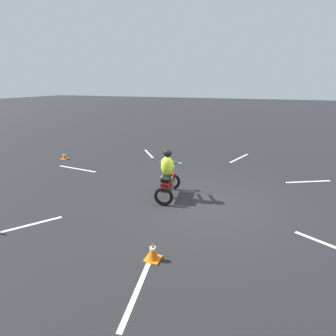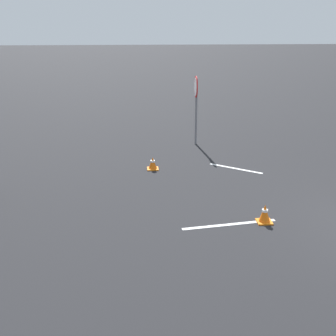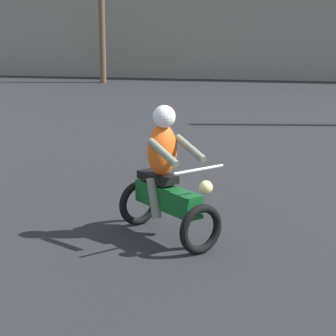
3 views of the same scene
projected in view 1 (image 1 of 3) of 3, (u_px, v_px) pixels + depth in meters
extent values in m
plane|color=black|center=(207.00, 204.00, 8.10)|extent=(120.00, 120.00, 0.00)
torus|color=black|center=(172.00, 181.00, 9.15)|extent=(0.61, 0.19, 0.60)
torus|color=black|center=(164.00, 196.00, 7.94)|extent=(0.61, 0.19, 0.60)
cube|color=maroon|center=(168.00, 182.00, 8.48)|extent=(0.41, 1.12, 0.28)
cube|color=black|center=(167.00, 178.00, 8.21)|extent=(0.34, 0.59, 0.10)
cylinder|color=silver|center=(172.00, 163.00, 8.89)|extent=(0.70, 0.14, 0.04)
sphere|color=#F2E08C|center=(172.00, 167.00, 9.07)|extent=(0.18, 0.18, 0.16)
ellipsoid|color=#D8F233|center=(167.00, 166.00, 8.19)|extent=(0.44, 0.34, 0.64)
cylinder|color=slate|center=(175.00, 162.00, 8.41)|extent=(0.17, 0.55, 0.27)
cylinder|color=slate|center=(163.00, 162.00, 8.49)|extent=(0.17, 0.55, 0.27)
cylinder|color=slate|center=(172.00, 183.00, 8.36)|extent=(0.16, 0.26, 0.51)
cylinder|color=slate|center=(163.00, 183.00, 8.42)|extent=(0.16, 0.26, 0.51)
sphere|color=black|center=(167.00, 153.00, 8.10)|extent=(0.32, 0.32, 0.28)
cube|color=orange|center=(153.00, 259.00, 5.57)|extent=(0.32, 0.32, 0.03)
cone|color=orange|center=(153.00, 251.00, 5.50)|extent=(0.24, 0.24, 0.37)
cylinder|color=white|center=(153.00, 248.00, 5.49)|extent=(0.13, 0.13, 0.05)
cube|color=orange|center=(65.00, 159.00, 12.92)|extent=(0.32, 0.32, 0.03)
cone|color=orange|center=(64.00, 156.00, 12.88)|extent=(0.24, 0.24, 0.29)
cylinder|color=white|center=(64.00, 155.00, 12.86)|extent=(0.13, 0.13, 0.05)
cube|color=silver|center=(77.00, 169.00, 11.46)|extent=(2.03, 0.26, 0.01)
cube|color=silver|center=(29.00, 225.00, 6.91)|extent=(1.05, 1.38, 0.01)
cube|color=silver|center=(140.00, 285.00, 4.87)|extent=(0.43, 2.06, 0.01)
cube|color=silver|center=(333.00, 246.00, 6.01)|extent=(1.55, 0.84, 0.01)
cube|color=silver|center=(308.00, 182.00, 9.96)|extent=(1.64, 0.91, 0.01)
cube|color=silver|center=(239.00, 158.00, 13.08)|extent=(0.72, 1.91, 0.01)
cube|color=silver|center=(149.00, 154.00, 13.91)|extent=(1.16, 1.43, 0.01)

